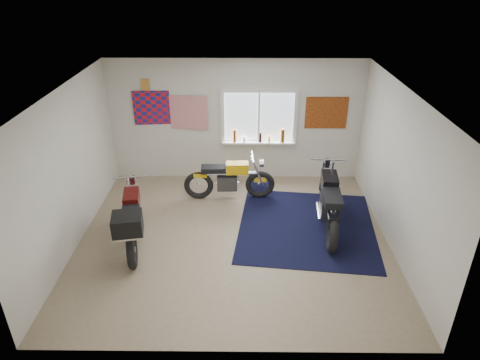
{
  "coord_description": "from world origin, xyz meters",
  "views": [
    {
      "loc": [
        0.18,
        -6.37,
        4.49
      ],
      "look_at": [
        0.11,
        0.4,
        0.99
      ],
      "focal_mm": 32.0,
      "sensor_mm": 36.0,
      "label": 1
    }
  ],
  "objects_px": {
    "yellow_triumph": "(229,180)",
    "black_chrome_bike": "(329,203)",
    "maroon_tourer": "(132,220)",
    "navy_rug": "(306,226)"
  },
  "relations": [
    {
      "from": "yellow_triumph",
      "to": "black_chrome_bike",
      "type": "xyz_separation_m",
      "value": [
        1.88,
        -1.05,
        0.08
      ]
    },
    {
      "from": "navy_rug",
      "to": "yellow_triumph",
      "type": "distance_m",
      "value": 1.9
    },
    {
      "from": "yellow_triumph",
      "to": "maroon_tourer",
      "type": "relative_size",
      "value": 0.92
    },
    {
      "from": "yellow_triumph",
      "to": "maroon_tourer",
      "type": "height_order",
      "value": "maroon_tourer"
    },
    {
      "from": "yellow_triumph",
      "to": "maroon_tourer",
      "type": "distance_m",
      "value": 2.37
    },
    {
      "from": "yellow_triumph",
      "to": "maroon_tourer",
      "type": "xyz_separation_m",
      "value": [
        -1.59,
        -1.75,
        0.13
      ]
    },
    {
      "from": "navy_rug",
      "to": "black_chrome_bike",
      "type": "relative_size",
      "value": 1.17
    },
    {
      "from": "navy_rug",
      "to": "maroon_tourer",
      "type": "xyz_separation_m",
      "value": [
        -3.09,
        -0.66,
        0.54
      ]
    },
    {
      "from": "navy_rug",
      "to": "yellow_triumph",
      "type": "bearing_deg",
      "value": 143.8
    },
    {
      "from": "black_chrome_bike",
      "to": "navy_rug",
      "type": "bearing_deg",
      "value": 100.68
    }
  ]
}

